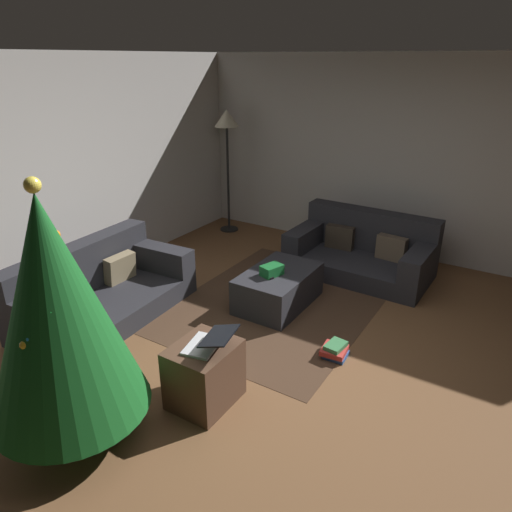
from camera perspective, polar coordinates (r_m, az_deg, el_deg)
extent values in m
plane|color=brown|center=(4.23, 5.48, -13.76)|extent=(6.40, 6.40, 0.00)
cube|color=#BCB7B2|center=(5.65, -23.95, 8.60)|extent=(6.40, 0.12, 2.60)
cube|color=#B5B0AB|center=(6.48, 18.87, 10.98)|extent=(0.12, 6.40, 2.60)
cube|color=#26262B|center=(5.18, -17.59, -5.89)|extent=(1.90, 1.04, 0.23)
cube|color=#26262B|center=(5.26, -20.75, -1.34)|extent=(1.86, 0.34, 0.51)
cube|color=#26262B|center=(5.57, -12.09, -0.14)|extent=(0.29, 0.95, 0.30)
cube|color=#26262B|center=(4.62, -25.06, -7.03)|extent=(0.29, 0.95, 0.30)
cube|color=#8C7A5B|center=(5.39, -16.29, -1.42)|extent=(0.36, 0.15, 0.31)
cube|color=brown|center=(4.95, -22.20, -4.48)|extent=(0.38, 0.23, 0.31)
cube|color=#26262B|center=(6.00, 12.40, -1.18)|extent=(1.00, 1.73, 0.23)
cube|color=#26262B|center=(6.18, 13.93, 3.12)|extent=(0.28, 1.71, 0.52)
cube|color=#26262B|center=(5.71, 19.43, -0.50)|extent=(0.96, 0.26, 0.28)
cube|color=#26262B|center=(6.17, 6.29, 2.49)|extent=(0.96, 0.26, 0.28)
cube|color=brown|center=(5.94, 16.23, 0.94)|extent=(0.16, 0.37, 0.30)
cube|color=#372D24|center=(6.15, 10.22, 2.28)|extent=(0.15, 0.37, 0.30)
cube|color=#26262B|center=(5.14, 2.75, -3.91)|extent=(0.99, 0.63, 0.39)
cube|color=#19662D|center=(4.95, 1.94, -1.74)|extent=(0.26, 0.21, 0.11)
cube|color=black|center=(4.92, 1.42, -2.45)|extent=(0.11, 0.17, 0.02)
cylinder|color=brown|center=(3.79, -21.00, -18.10)|extent=(0.10, 0.10, 0.25)
cone|color=#14531E|center=(3.29, -23.23, -6.00)|extent=(1.08, 1.08, 1.56)
sphere|color=yellow|center=(3.17, -26.47, -9.70)|extent=(0.06, 0.06, 0.06)
sphere|color=green|center=(3.07, -23.73, -6.26)|extent=(0.06, 0.06, 0.06)
sphere|color=orange|center=(3.27, -22.64, 0.08)|extent=(0.09, 0.09, 0.09)
sphere|color=orange|center=(3.15, -23.39, 2.35)|extent=(0.07, 0.07, 0.07)
sphere|color=#2699E5|center=(3.15, -25.89, -9.09)|extent=(0.05, 0.05, 0.05)
sphere|color=green|center=(3.29, -23.44, -0.23)|extent=(0.08, 0.08, 0.08)
sphere|color=#F2D84C|center=(3.01, -25.68, 7.83)|extent=(0.10, 0.10, 0.10)
cube|color=#4C3323|center=(3.77, -6.34, -14.15)|extent=(0.52, 0.44, 0.51)
cube|color=silver|center=(3.62, -6.52, -10.82)|extent=(0.36, 0.28, 0.02)
cube|color=black|center=(3.50, -4.54, -9.69)|extent=(0.36, 0.28, 0.07)
cube|color=#2D5193|center=(4.43, 9.73, -11.79)|extent=(0.21, 0.21, 0.04)
cube|color=#B7332D|center=(4.40, 9.54, -11.28)|extent=(0.25, 0.24, 0.05)
cube|color=#387A47|center=(4.39, 9.71, -10.75)|extent=(0.23, 0.17, 0.04)
cylinder|color=black|center=(7.44, -3.29, 3.32)|extent=(0.28, 0.28, 0.02)
cylinder|color=black|center=(7.22, -3.43, 9.21)|extent=(0.04, 0.04, 1.60)
cone|color=beige|center=(7.05, -3.62, 16.49)|extent=(0.36, 0.36, 0.24)
cube|color=#442E20|center=(5.23, 2.71, -5.80)|extent=(2.60, 2.00, 0.01)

